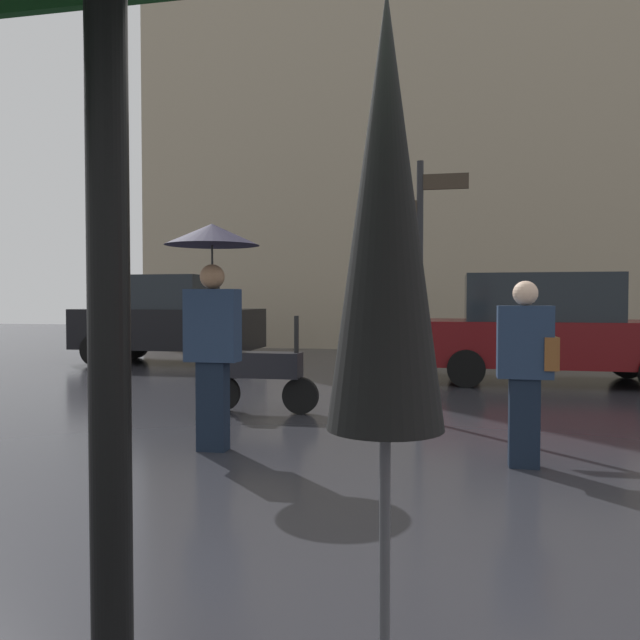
{
  "coord_description": "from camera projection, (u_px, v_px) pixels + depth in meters",
  "views": [
    {
      "loc": [
        1.15,
        -2.31,
        1.45
      ],
      "look_at": [
        -0.46,
        5.35,
        1.19
      ],
      "focal_mm": 35.53,
      "sensor_mm": 36.0,
      "label": 1
    }
  ],
  "objects": [
    {
      "name": "folded_patio_umbrella_near",
      "position": [
        386.0,
        241.0,
        2.01
      ],
      "size": [
        0.49,
        0.49,
        2.43
      ],
      "color": "black",
      "rests_on": "ground"
    },
    {
      "name": "pedestrian_with_umbrella",
      "position": [
        212.0,
        285.0,
        5.99
      ],
      "size": [
        0.9,
        0.9,
        2.16
      ],
      "rotation": [
        0.0,
        0.0,
        3.8
      ],
      "color": "black",
      "rests_on": "ground"
    },
    {
      "name": "pedestrian_with_bag",
      "position": [
        527.0,
        362.0,
        5.4
      ],
      "size": [
        0.49,
        0.24,
        1.6
      ],
      "rotation": [
        0.0,
        0.0,
        2.15
      ],
      "color": "black",
      "rests_on": "ground"
    },
    {
      "name": "parked_scooter",
      "position": [
        257.0,
        369.0,
        8.05
      ],
      "size": [
        1.5,
        0.32,
        1.23
      ],
      "rotation": [
        0.0,
        0.0,
        0.32
      ],
      "color": "black",
      "rests_on": "ground"
    },
    {
      "name": "parked_car_left",
      "position": [
        547.0,
        328.0,
        10.94
      ],
      "size": [
        4.48,
        2.04,
        1.88
      ],
      "rotation": [
        0.0,
        0.0,
        -0.24
      ],
      "color": "#590C0F",
      "rests_on": "ground"
    },
    {
      "name": "parked_car_right",
      "position": [
        167.0,
        319.0,
        14.3
      ],
      "size": [
        4.05,
        1.92,
        1.97
      ],
      "rotation": [
        0.0,
        0.0,
        3.09
      ],
      "color": "black",
      "rests_on": "ground"
    },
    {
      "name": "street_signpost",
      "position": [
        420.0,
        264.0,
        7.49
      ],
      "size": [
        1.08,
        0.08,
        3.07
      ],
      "color": "black",
      "rests_on": "ground"
    },
    {
      "name": "building_block",
      "position": [
        415.0,
        100.0,
        18.68
      ],
      "size": [
        16.34,
        2.32,
        14.68
      ],
      "primitive_type": "cube",
      "color": "gray",
      "rests_on": "ground"
    }
  ]
}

